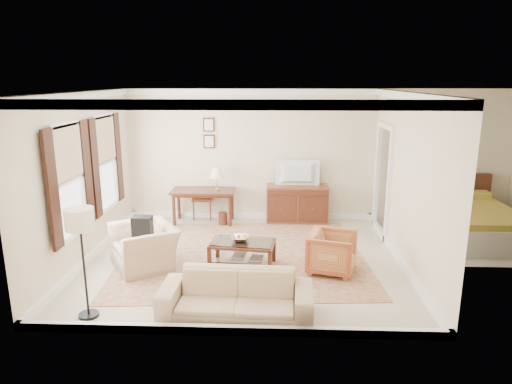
# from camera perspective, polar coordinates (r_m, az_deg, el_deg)

# --- Properties ---
(room_shell) EXTENTS (5.51, 5.01, 2.91)m
(room_shell) POSITION_cam_1_polar(r_m,az_deg,el_deg) (7.59, -1.62, 9.18)
(room_shell) COLOR beige
(room_shell) RESTS_ON ground
(annex_bedroom) EXTENTS (3.00, 2.70, 2.90)m
(annex_bedroom) POSITION_cam_1_polar(r_m,az_deg,el_deg) (9.96, 25.76, -3.57)
(annex_bedroom) COLOR beige
(annex_bedroom) RESTS_ON ground
(window_front) EXTENTS (0.12, 1.56, 1.80)m
(window_front) POSITION_cam_1_polar(r_m,az_deg,el_deg) (7.72, -22.37, 1.28)
(window_front) COLOR #CCB284
(window_front) RESTS_ON room_shell
(window_rear) EXTENTS (0.12, 1.56, 1.80)m
(window_rear) POSITION_cam_1_polar(r_m,az_deg,el_deg) (9.17, -18.31, 3.51)
(window_rear) COLOR #CCB284
(window_rear) RESTS_ON room_shell
(doorway) EXTENTS (0.10, 1.12, 2.25)m
(doorway) POSITION_cam_1_polar(r_m,az_deg,el_deg) (9.53, 15.56, 1.17)
(doorway) COLOR white
(doorway) RESTS_ON room_shell
(rug) EXTENTS (4.54, 3.97, 0.01)m
(rug) POSITION_cam_1_polar(r_m,az_deg,el_deg) (8.31, -1.71, -7.93)
(rug) COLOR maroon
(rug) RESTS_ON room_shell
(writing_desk) EXTENTS (1.37, 0.68, 0.75)m
(writing_desk) POSITION_cam_1_polar(r_m,az_deg,el_deg) (10.03, -6.61, -0.34)
(writing_desk) COLOR #4E2416
(writing_desk) RESTS_ON room_shell
(desk_chair) EXTENTS (0.54, 0.54, 1.05)m
(desk_chair) POSITION_cam_1_polar(r_m,az_deg,el_deg) (10.41, -6.65, -0.45)
(desk_chair) COLOR brown
(desk_chair) RESTS_ON room_shell
(desk_lamp) EXTENTS (0.32, 0.32, 0.50)m
(desk_lamp) POSITION_cam_1_polar(r_m,az_deg,el_deg) (9.91, -4.90, 1.67)
(desk_lamp) COLOR silver
(desk_lamp) RESTS_ON writing_desk
(framed_prints) EXTENTS (0.25, 0.04, 0.68)m
(framed_prints) POSITION_cam_1_polar(r_m,az_deg,el_deg) (10.18, -5.90, 7.36)
(framed_prints) COLOR #4E2416
(framed_prints) RESTS_ON room_shell
(sideboard) EXTENTS (1.34, 0.52, 0.82)m
(sideboard) POSITION_cam_1_polar(r_m,az_deg,el_deg) (10.14, 5.14, -1.46)
(sideboard) COLOR brown
(sideboard) RESTS_ON room_shell
(tv) EXTENTS (0.92, 0.53, 0.12)m
(tv) POSITION_cam_1_polar(r_m,az_deg,el_deg) (9.92, 5.25, 3.36)
(tv) COLOR black
(tv) RESTS_ON sideboard
(coffee_table) EXTENTS (1.13, 0.75, 0.45)m
(coffee_table) POSITION_cam_1_polar(r_m,az_deg,el_deg) (7.74, -1.70, -6.91)
(coffee_table) COLOR #4E2416
(coffee_table) RESTS_ON room_shell
(fruit_bowl) EXTENTS (0.42, 0.42, 0.10)m
(fruit_bowl) POSITION_cam_1_polar(r_m,az_deg,el_deg) (7.72, -2.02, -5.71)
(fruit_bowl) COLOR silver
(fruit_bowl) RESTS_ON coffee_table
(book_a) EXTENTS (0.28, 0.08, 0.38)m
(book_a) POSITION_cam_1_polar(r_m,az_deg,el_deg) (7.90, -2.91, -7.80)
(book_a) COLOR brown
(book_a) RESTS_ON coffee_table
(book_b) EXTENTS (0.28, 0.08, 0.38)m
(book_b) POSITION_cam_1_polar(r_m,az_deg,el_deg) (7.77, -0.72, -8.18)
(book_b) COLOR brown
(book_b) RESTS_ON coffee_table
(striped_armchair) EXTENTS (0.86, 0.89, 0.75)m
(striped_armchair) POSITION_cam_1_polar(r_m,az_deg,el_deg) (7.62, 9.50, -7.23)
(striped_armchair) COLOR #9A4021
(striped_armchair) RESTS_ON room_shell
(club_armchair) EXTENTS (1.18, 1.30, 0.95)m
(club_armchair) POSITION_cam_1_polar(r_m,az_deg,el_deg) (7.93, -13.80, -5.80)
(club_armchair) COLOR tan
(club_armchair) RESTS_ON room_shell
(backpack) EXTENTS (0.34, 0.38, 0.40)m
(backpack) POSITION_cam_1_polar(r_m,az_deg,el_deg) (7.84, -14.02, -4.14)
(backpack) COLOR black
(backpack) RESTS_ON club_armchair
(sofa) EXTENTS (2.06, 0.68, 0.79)m
(sofa) POSITION_cam_1_polar(r_m,az_deg,el_deg) (6.20, -2.49, -11.97)
(sofa) COLOR tan
(sofa) RESTS_ON room_shell
(floor_lamp) EXTENTS (0.37, 0.37, 1.51)m
(floor_lamp) POSITION_cam_1_polar(r_m,az_deg,el_deg) (6.27, -21.12, -4.13)
(floor_lamp) COLOR black
(floor_lamp) RESTS_ON room_shell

